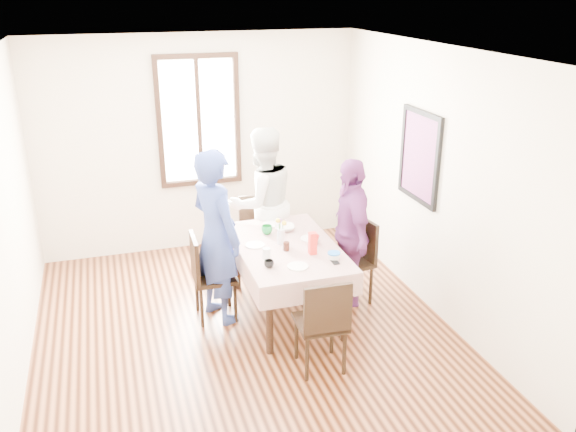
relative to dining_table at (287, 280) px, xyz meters
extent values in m
plane|color=black|center=(-0.51, -0.23, -0.38)|extent=(4.50, 4.50, 0.00)
plane|color=beige|center=(-0.51, 2.02, 0.98)|extent=(4.00, 0.00, 4.00)
plane|color=beige|center=(1.49, -0.23, 0.98)|extent=(0.00, 4.50, 4.50)
cube|color=black|center=(-0.51, 2.00, 1.27)|extent=(1.02, 0.06, 1.62)
cube|color=white|center=(-0.51, 2.01, 1.27)|extent=(0.90, 0.02, 1.50)
cube|color=red|center=(1.47, 0.07, 1.18)|extent=(0.04, 0.76, 0.96)
cube|color=black|center=(0.00, 0.00, 0.00)|extent=(0.86, 1.46, 0.75)
cube|color=#510C07|center=(0.00, 0.00, 0.38)|extent=(0.98, 1.58, 0.01)
cube|color=black|center=(-0.72, 0.14, 0.08)|extent=(0.43, 0.43, 0.91)
cube|color=black|center=(0.72, 0.05, 0.08)|extent=(0.48, 0.48, 0.91)
cube|color=black|center=(0.00, 1.00, 0.08)|extent=(0.44, 0.44, 0.91)
cube|color=black|center=(0.00, -1.00, 0.08)|extent=(0.44, 0.44, 0.91)
imported|color=navy|center=(-0.70, 0.14, 0.52)|extent=(0.66, 0.77, 1.79)
imported|color=silver|center=(0.00, 0.99, 0.51)|extent=(0.99, 0.85, 1.76)
imported|color=#733072|center=(0.70, 0.05, 0.43)|extent=(0.52, 0.98, 1.60)
imported|color=black|center=(-0.30, -0.43, 0.42)|extent=(0.11, 0.11, 0.07)
imported|color=red|center=(0.28, -0.05, 0.44)|extent=(0.14, 0.14, 0.10)
imported|color=#0C7226|center=(-0.11, 0.35, 0.43)|extent=(0.12, 0.12, 0.09)
imported|color=white|center=(0.10, 0.39, 0.41)|extent=(0.25, 0.25, 0.05)
cube|color=red|center=(0.18, -0.26, 0.50)|extent=(0.07, 0.07, 0.22)
cylinder|color=white|center=(0.34, -0.43, 0.41)|extent=(0.11, 0.11, 0.05)
cylinder|color=black|center=(-0.04, -0.11, 0.43)|extent=(0.06, 0.06, 0.09)
cylinder|color=silver|center=(-0.27, -0.24, 0.44)|extent=(0.08, 0.08, 0.11)
cube|color=black|center=(0.32, -0.50, 0.39)|extent=(0.06, 0.13, 0.01)
cylinder|color=silver|center=(-0.04, 0.07, 0.47)|extent=(0.08, 0.08, 0.16)
cylinder|color=white|center=(-0.30, 0.10, 0.39)|extent=(0.20, 0.20, 0.01)
cylinder|color=white|center=(0.28, 0.08, 0.39)|extent=(0.20, 0.20, 0.01)
cylinder|color=white|center=(0.02, 0.59, 0.39)|extent=(0.20, 0.20, 0.01)
cylinder|color=white|center=(-0.04, -0.50, 0.39)|extent=(0.20, 0.20, 0.01)
cylinder|color=blue|center=(0.34, -0.43, 0.45)|extent=(0.12, 0.12, 0.01)
camera|label=1|loc=(-1.64, -5.28, 2.85)|focal=37.50mm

